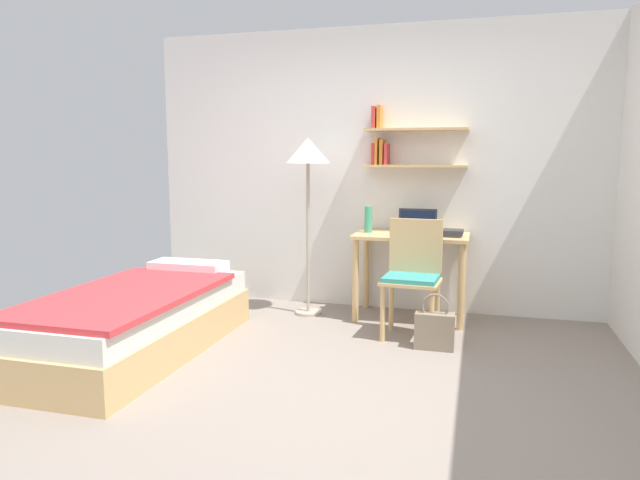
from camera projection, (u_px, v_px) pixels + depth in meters
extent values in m
plane|color=gray|center=(323.00, 387.00, 3.55)|extent=(5.28, 5.28, 0.00)
cube|color=white|center=(381.00, 170.00, 5.29)|extent=(4.40, 0.05, 2.60)
cube|color=tan|center=(415.00, 166.00, 5.07)|extent=(0.91, 0.22, 0.02)
cube|color=#D13D38|center=(374.00, 154.00, 5.18)|extent=(0.03, 0.14, 0.19)
cube|color=orange|center=(377.00, 151.00, 5.16)|extent=(0.02, 0.17, 0.23)
cube|color=orange|center=(382.00, 152.00, 5.15)|extent=(0.03, 0.15, 0.22)
cube|color=#D13D38|center=(387.00, 154.00, 5.13)|extent=(0.03, 0.18, 0.19)
cube|color=tan|center=(416.00, 129.00, 5.02)|extent=(0.91, 0.22, 0.02)
cube|color=#D13D38|center=(374.00, 118.00, 5.13)|extent=(0.03, 0.16, 0.20)
cube|color=orange|center=(379.00, 117.00, 5.13)|extent=(0.03, 0.14, 0.21)
cube|color=tan|center=(137.00, 334.00, 4.17)|extent=(0.91, 2.01, 0.28)
cube|color=silver|center=(136.00, 305.00, 4.14)|extent=(0.87, 1.95, 0.16)
cube|color=#DB383D|center=(125.00, 295.00, 4.01)|extent=(0.93, 1.65, 0.04)
cube|color=white|center=(188.00, 267.00, 4.87)|extent=(0.64, 0.28, 0.10)
cube|color=tan|center=(411.00, 236.00, 4.97)|extent=(0.98, 0.57, 0.03)
cylinder|color=tan|center=(356.00, 281.00, 4.92)|extent=(0.06, 0.06, 0.73)
cylinder|color=tan|center=(461.00, 287.00, 4.68)|extent=(0.06, 0.06, 0.73)
cylinder|color=tan|center=(366.00, 270.00, 5.37)|extent=(0.06, 0.06, 0.73)
cylinder|color=tan|center=(463.00, 276.00, 5.14)|extent=(0.06, 0.06, 0.73)
cube|color=tan|center=(411.00, 282.00, 4.46)|extent=(0.47, 0.41, 0.03)
cube|color=teal|center=(411.00, 278.00, 4.45)|extent=(0.43, 0.38, 0.04)
cube|color=tan|center=(416.00, 246.00, 4.58)|extent=(0.42, 0.06, 0.43)
cylinder|color=tan|center=(383.00, 314.00, 4.41)|extent=(0.04, 0.04, 0.44)
cylinder|color=tan|center=(431.00, 318.00, 4.28)|extent=(0.04, 0.04, 0.44)
cylinder|color=tan|center=(391.00, 304.00, 4.70)|extent=(0.04, 0.04, 0.44)
cylinder|color=tan|center=(437.00, 308.00, 4.58)|extent=(0.04, 0.04, 0.44)
cylinder|color=#B2A893|center=(308.00, 312.00, 5.22)|extent=(0.24, 0.24, 0.02)
cylinder|color=#B2A893|center=(308.00, 238.00, 5.12)|extent=(0.03, 0.03, 1.35)
cone|color=silver|center=(308.00, 150.00, 5.01)|extent=(0.39, 0.39, 0.22)
cube|color=black|center=(416.00, 234.00, 4.96)|extent=(0.34, 0.22, 0.01)
cube|color=black|center=(418.00, 220.00, 5.03)|extent=(0.33, 0.05, 0.20)
cube|color=black|center=(418.00, 220.00, 5.02)|extent=(0.30, 0.04, 0.17)
cylinder|color=#42A87F|center=(368.00, 219.00, 5.07)|extent=(0.07, 0.07, 0.23)
cube|color=#333338|center=(453.00, 235.00, 4.82)|extent=(0.15, 0.19, 0.03)
cube|color=#333338|center=(453.00, 232.00, 4.83)|extent=(0.17, 0.19, 0.03)
cube|color=gray|center=(434.00, 331.00, 4.24)|extent=(0.29, 0.13, 0.27)
torus|color=gray|center=(435.00, 307.00, 4.22)|extent=(0.20, 0.02, 0.20)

